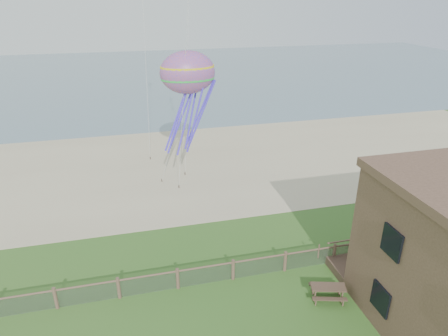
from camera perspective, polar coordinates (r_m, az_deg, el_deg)
The scene contains 5 objects.
sand_beach at distance 36.09m, azimuth -5.40°, elevation 0.37°, with size 72.00×20.00×0.02m, color tan.
ocean at distance 78.25m, azimuth -10.63°, elevation 12.94°, with size 160.00×68.00×0.02m, color slate.
chainlink_fence at distance 22.23m, azimuth 1.30°, elevation -14.47°, with size 36.20×0.20×1.25m, color #50392D, non-canonical shape.
picnic_table at distance 21.84m, azimuth 14.57°, elevation -16.83°, with size 1.73×1.31×0.73m, color #4E3B2D, non-canonical shape.
octopus_kite at distance 28.14m, azimuth -5.08°, elevation 9.56°, with size 3.66×2.58×7.53m, color orange, non-canonical shape.
Camera 1 is at (-4.70, -10.78, 14.35)m, focal length 32.00 mm.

